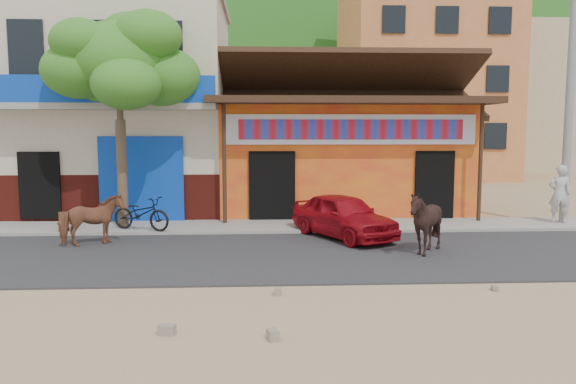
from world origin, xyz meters
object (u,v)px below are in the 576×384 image
at_px(pedestrian, 559,194).
at_px(cafe_chair_right, 66,214).
at_px(cow_tan, 92,220).
at_px(cow_dark, 425,223).
at_px(utility_pole, 570,85).
at_px(tree, 120,120).
at_px(red_car, 343,216).
at_px(scooter, 141,213).

relative_size(pedestrian, cafe_chair_right, 1.82).
height_order(cow_tan, pedestrian, pedestrian).
bearing_deg(cow_dark, utility_pole, 113.15).
relative_size(cow_tan, pedestrian, 0.86).
xyz_separation_m(tree, cow_tan, (-0.26, -2.08, -2.46)).
bearing_deg(utility_pole, cow_dark, -145.08).
distance_m(utility_pole, cow_tan, 13.70).
height_order(red_car, cafe_chair_right, red_car).
height_order(pedestrian, cafe_chair_right, pedestrian).
relative_size(utility_pole, cafe_chair_right, 8.55).
distance_m(scooter, cafe_chair_right, 2.00).
relative_size(cow_tan, red_car, 0.43).
bearing_deg(scooter, cafe_chair_right, 113.86).
relative_size(cow_dark, red_car, 0.43).
bearing_deg(cafe_chair_right, utility_pole, -10.03).
distance_m(pedestrian, cafe_chair_right, 14.02).
height_order(scooter, pedestrian, pedestrian).
height_order(scooter, cafe_chair_right, cafe_chair_right).
bearing_deg(tree, pedestrian, 0.52).
distance_m(utility_pole, cafe_chair_right, 14.65).
height_order(cow_dark, cafe_chair_right, cow_dark).
bearing_deg(red_car, cow_tan, 158.05).
relative_size(scooter, pedestrian, 1.02).
height_order(utility_pole, scooter, utility_pole).
height_order(utility_pole, cow_dark, utility_pole).
xyz_separation_m(utility_pole, pedestrian, (-0.20, -0.09, -3.15)).
bearing_deg(scooter, cow_tan, 175.38).
bearing_deg(cow_dark, scooter, -124.86).
xyz_separation_m(cow_dark, red_car, (-1.55, 2.05, -0.15)).
relative_size(tree, pedestrian, 3.51).
height_order(tree, cow_dark, tree).
relative_size(tree, utility_pole, 0.75).
height_order(cow_tan, scooter, cow_tan).
height_order(tree, pedestrian, tree).
bearing_deg(tree, utility_pole, 0.90).
xyz_separation_m(cow_tan, pedestrian, (12.86, 2.19, 0.32)).
height_order(cow_dark, pedestrian, pedestrian).
relative_size(tree, cow_tan, 4.10).
distance_m(cow_tan, cow_dark, 7.93).
bearing_deg(scooter, cow_dark, -89.23).
height_order(cow_dark, red_car, cow_dark).
bearing_deg(cafe_chair_right, pedestrian, -10.34).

